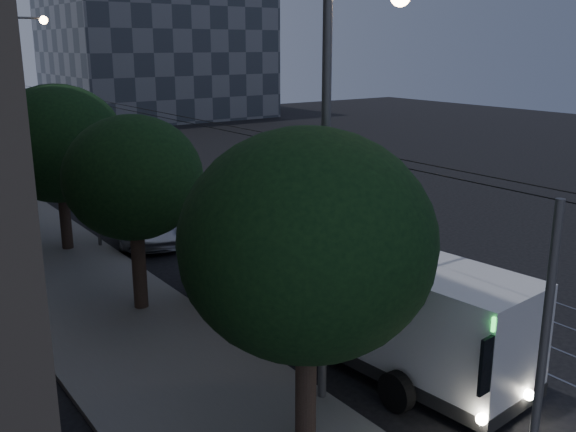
{
  "coord_description": "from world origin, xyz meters",
  "views": [
    {
      "loc": [
        -13.71,
        -14.99,
        8.14
      ],
      "look_at": [
        -0.4,
        3.54,
        2.02
      ],
      "focal_mm": 40.0,
      "sensor_mm": 36.0,
      "label": 1
    }
  ],
  "objects_px": {
    "trolleybus": "(331,285)",
    "car_white_c": "(12,162)",
    "car_white_a": "(123,205)",
    "streetlamp_far": "(18,87)",
    "streetlamp_near": "(340,156)",
    "car_white_b": "(85,186)",
    "pickup_silver": "(150,219)"
  },
  "relations": [
    {
      "from": "car_white_b",
      "to": "streetlamp_near",
      "type": "relative_size",
      "value": 0.45
    },
    {
      "from": "streetlamp_near",
      "to": "car_white_a",
      "type": "bearing_deg",
      "value": 83.55
    },
    {
      "from": "pickup_silver",
      "to": "trolleybus",
      "type": "bearing_deg",
      "value": -69.87
    },
    {
      "from": "car_white_a",
      "to": "car_white_c",
      "type": "xyz_separation_m",
      "value": [
        -1.6,
        15.0,
        0.03
      ]
    },
    {
      "from": "car_white_b",
      "to": "trolleybus",
      "type": "bearing_deg",
      "value": -87.8
    },
    {
      "from": "car_white_a",
      "to": "streetlamp_far",
      "type": "height_order",
      "value": "streetlamp_far"
    },
    {
      "from": "car_white_c",
      "to": "streetlamp_far",
      "type": "distance_m",
      "value": 9.05
    },
    {
      "from": "trolleybus",
      "to": "streetlamp_near",
      "type": "xyz_separation_m",
      "value": [
        -1.89,
        -2.51,
        4.2
      ]
    },
    {
      "from": "trolleybus",
      "to": "pickup_silver",
      "type": "relative_size",
      "value": 1.96
    },
    {
      "from": "car_white_c",
      "to": "streetlamp_far",
      "type": "height_order",
      "value": "streetlamp_far"
    },
    {
      "from": "trolleybus",
      "to": "streetlamp_near",
      "type": "bearing_deg",
      "value": -132.18
    },
    {
      "from": "car_white_a",
      "to": "streetlamp_near",
      "type": "height_order",
      "value": "streetlamp_near"
    },
    {
      "from": "streetlamp_near",
      "to": "pickup_silver",
      "type": "bearing_deg",
      "value": 82.91
    },
    {
      "from": "pickup_silver",
      "to": "car_white_c",
      "type": "xyz_separation_m",
      "value": [
        -1.33,
        18.84,
        -0.14
      ]
    },
    {
      "from": "streetlamp_near",
      "to": "streetlamp_far",
      "type": "xyz_separation_m",
      "value": [
        -0.34,
        26.19,
        0.14
      ]
    },
    {
      "from": "pickup_silver",
      "to": "streetlamp_far",
      "type": "bearing_deg",
      "value": 120.44
    },
    {
      "from": "trolleybus",
      "to": "car_white_c",
      "type": "relative_size",
      "value": 2.8
    },
    {
      "from": "car_white_b",
      "to": "car_white_c",
      "type": "distance_m",
      "value": 9.63
    },
    {
      "from": "car_white_a",
      "to": "streetlamp_far",
      "type": "xyz_separation_m",
      "value": [
        -2.43,
        7.68,
        5.29
      ]
    },
    {
      "from": "car_white_a",
      "to": "streetlamp_far",
      "type": "relative_size",
      "value": 0.4
    },
    {
      "from": "pickup_silver",
      "to": "car_white_b",
      "type": "relative_size",
      "value": 1.41
    },
    {
      "from": "trolleybus",
      "to": "car_white_a",
      "type": "height_order",
      "value": "trolleybus"
    },
    {
      "from": "car_white_c",
      "to": "streetlamp_far",
      "type": "xyz_separation_m",
      "value": [
        -0.83,
        -7.32,
        5.26
      ]
    },
    {
      "from": "car_white_a",
      "to": "streetlamp_far",
      "type": "bearing_deg",
      "value": 109.86
    },
    {
      "from": "trolleybus",
      "to": "pickup_silver",
      "type": "height_order",
      "value": "trolleybus"
    },
    {
      "from": "pickup_silver",
      "to": "car_white_b",
      "type": "bearing_deg",
      "value": 108.16
    },
    {
      "from": "car_white_a",
      "to": "streetlamp_near",
      "type": "relative_size",
      "value": 0.41
    },
    {
      "from": "streetlamp_near",
      "to": "streetlamp_far",
      "type": "distance_m",
      "value": 26.19
    },
    {
      "from": "pickup_silver",
      "to": "car_white_c",
      "type": "height_order",
      "value": "pickup_silver"
    },
    {
      "from": "pickup_silver",
      "to": "car_white_a",
      "type": "xyz_separation_m",
      "value": [
        0.27,
        3.84,
        -0.17
      ]
    },
    {
      "from": "car_white_b",
      "to": "car_white_c",
      "type": "relative_size",
      "value": 1.01
    },
    {
      "from": "trolleybus",
      "to": "car_white_c",
      "type": "bearing_deg",
      "value": 87.36
    }
  ]
}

